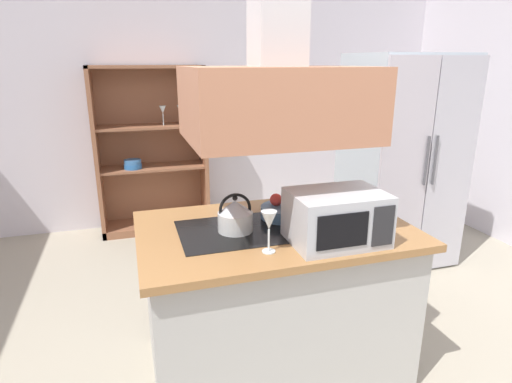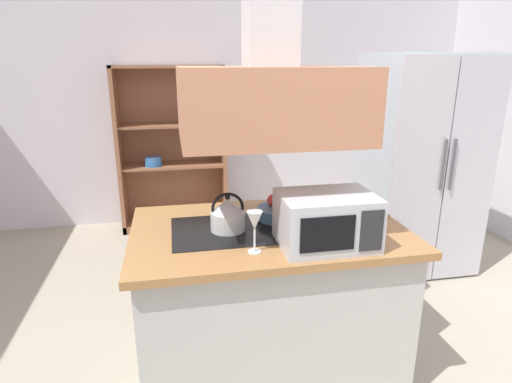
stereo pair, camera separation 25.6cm
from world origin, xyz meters
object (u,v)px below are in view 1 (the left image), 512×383
kettle (235,216)px  microwave (336,217)px  refrigerator (400,161)px  wine_glass_on_counter (269,222)px  dish_cabinet (152,160)px  cutting_board (353,209)px  fruit_bowl (283,210)px

kettle → microwave: 0.53m
refrigerator → wine_glass_on_counter: (-1.71, -1.40, 0.13)m
microwave → kettle: bearing=148.4°
refrigerator → kettle: bearing=-148.4°
refrigerator → dish_cabinet: (-2.08, 1.40, -0.16)m
dish_cabinet → microwave: 2.89m
refrigerator → microwave: bearing=-134.4°
refrigerator → cutting_board: size_ratio=5.40×
kettle → cutting_board: bearing=8.3°
kettle → wine_glass_on_counter: 0.32m
kettle → microwave: size_ratio=0.46×
microwave → fruit_bowl: (-0.13, 0.40, -0.09)m
dish_cabinet → wine_glass_on_counter: (0.37, -2.80, 0.29)m
microwave → refrigerator: bearing=45.6°
kettle → wine_glass_on_counter: kettle is taller
dish_cabinet → wine_glass_on_counter: 2.84m
kettle → fruit_bowl: 0.34m
wine_glass_on_counter → fruit_bowl: size_ratio=0.79×
fruit_bowl → dish_cabinet: bearing=104.0°
dish_cabinet → fruit_bowl: dish_cabinet is taller
cutting_board → dish_cabinet: bearing=113.7°
microwave → fruit_bowl: microwave is taller
wine_glass_on_counter → fruit_bowl: wine_glass_on_counter is taller
cutting_board → fruit_bowl: 0.45m
dish_cabinet → microwave: dish_cabinet is taller
refrigerator → dish_cabinet: 2.51m
wine_glass_on_counter → microwave: bearing=3.4°
refrigerator → cutting_board: 1.43m
kettle → wine_glass_on_counter: size_ratio=1.02×
dish_cabinet → kettle: bearing=-83.6°
refrigerator → kettle: refrigerator is taller
dish_cabinet → kettle: dish_cabinet is taller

